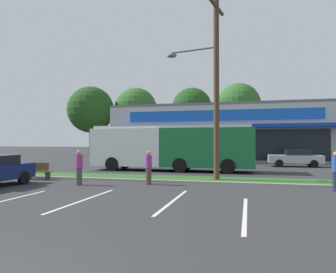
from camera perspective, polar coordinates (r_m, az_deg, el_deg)
grass_median at (r=17.52m, az=2.14°, el=-7.63°), size 56.00×2.20×0.12m
curb_lip at (r=16.33m, az=1.23°, el=-8.11°), size 56.00×0.24×0.12m
parking_stripe_0 at (r=12.72m, az=-27.80°, el=-10.29°), size 0.12×4.80×0.01m
parking_stripe_1 at (r=11.94m, az=-14.92°, el=-11.00°), size 0.12×4.80×0.01m
parking_stripe_2 at (r=11.34m, az=0.88°, el=-11.57°), size 0.12×4.80×0.01m
parking_stripe_3 at (r=9.78m, az=13.71°, el=-13.25°), size 0.12×4.80×0.01m
storefront_building at (r=38.51m, az=10.11°, el=0.58°), size 24.88×12.11×6.25m
tree_far_left at (r=51.84m, az=-13.76°, el=4.72°), size 7.34×7.34×10.90m
tree_left at (r=52.15m, az=-5.84°, el=4.97°), size 6.91×6.91×10.97m
tree_mid_left at (r=48.13m, az=4.33°, el=5.20°), size 6.00×6.00×10.29m
tree_mid at (r=49.86m, az=12.62°, el=5.57°), size 6.70×6.70×11.13m
utility_pole at (r=17.16m, az=8.24°, el=9.76°), size 3.14×2.38×9.88m
city_bus at (r=22.77m, az=0.62°, el=-1.80°), size 11.71×2.69×3.25m
bus_stop_bench at (r=18.99m, az=-22.50°, el=-5.69°), size 1.60×0.45×0.95m
car_0 at (r=30.49m, az=-5.81°, el=-3.48°), size 4.23×2.00×1.49m
car_2 at (r=28.72m, az=22.01°, el=-3.58°), size 4.29×1.87×1.46m
pedestrian_near_bench at (r=15.23m, az=28.07°, el=-5.55°), size 0.34×0.34×1.68m
pedestrian_by_pole at (r=15.62m, az=-3.52°, el=-5.60°), size 0.33×0.33×1.65m
pedestrian_mid at (r=15.96m, az=-15.74°, el=-5.40°), size 0.34×0.34×1.69m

